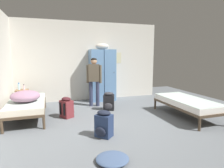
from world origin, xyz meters
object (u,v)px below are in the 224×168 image
Objects in this scene: person_traveler at (94,77)px; bed_left_rear at (27,104)px; backpack_black at (109,102)px; bed_right at (187,103)px; clothes_pile_denim at (112,159)px; water_bottle at (19,87)px; backpack_navy at (104,124)px; backpack_maroon at (67,108)px; locker_bank at (102,74)px; bedding_heap at (25,96)px; shelf_unit at (22,97)px; lotion_bottle at (24,87)px.

bed_left_rear is at bearing -160.90° from person_traveler.
bed_left_rear is at bearing -177.97° from backpack_black.
bed_right is 3.03m from clothes_pile_denim.
water_bottle reaches higher than backpack_navy.
water_bottle is at bearing 131.81° from backpack_maroon.
bed_left_rear is 3.45× the size of backpack_maroon.
backpack_navy is 1.63m from backpack_maroon.
backpack_navy is at bearing -105.20° from locker_bank.
backpack_navy is at bearing -98.79° from person_traveler.
bedding_heap is at bearing -147.89° from locker_bank.
backpack_maroon is 1.00× the size of backpack_black.
bedding_heap is 1.28× the size of backpack_maroon.
shelf_unit is at bearing -14.04° from water_bottle.
locker_bank is 2.26m from backpack_maroon.
backpack_maroon reaches higher than bed_left_rear.
locker_bank reaches higher than lotion_bottle.
locker_bank is 3.76× the size of backpack_navy.
bed_left_rear is 3.62× the size of clothes_pile_denim.
water_bottle is at bearing 165.96° from shelf_unit.
bed_left_rear is 2.36m from backpack_navy.
locker_bank is 2.78m from water_bottle.
backpack_black is (2.52, -1.16, -0.09)m from shelf_unit.
backpack_maroon is at bearing -12.68° from bed_left_rear.
person_traveler is 6.94× the size of water_bottle.
backpack_black is at bearing 69.51° from backpack_navy.
locker_bank reaches higher than bed_right.
backpack_navy is (-0.84, -3.11, -0.71)m from locker_bank.
person_traveler is at bearing 81.21° from backpack_navy.
locker_bank is 1.32× the size of person_traveler.
clothes_pile_denim is at bearing -106.37° from backpack_black.
bedding_heap is 1.28× the size of backpack_navy.
bed_left_rear is (-2.43, -1.37, -0.59)m from locker_bank.
backpack_black reaches higher than clothes_pile_denim.
locker_bank reaches higher than clothes_pile_denim.
bedding_heap is 4.01× the size of lotion_bottle.
backpack_maroon is 2.51m from clothes_pile_denim.
bed_left_rear is (0.25, -1.24, 0.04)m from shelf_unit.
person_traveler is 8.89× the size of lotion_bottle.
shelf_unit reaches higher than clothes_pile_denim.
bedding_heap is 1.07m from backpack_maroon.
backpack_navy is at bearing -167.79° from bed_right.
clothes_pile_denim is (1.46, -2.52, -0.58)m from bedding_heap.
shelf_unit is 1.04× the size of backpack_black.
person_traveler is (-2.12, 1.88, 0.56)m from bed_right.
bed_right is (4.33, -2.44, 0.04)m from shelf_unit.
clothes_pile_denim is at bearing -61.50° from bed_left_rear.
bedding_heap is 1.35× the size of clothes_pile_denim.
backpack_maroon is at bearing -48.19° from water_bottle.
water_bottle is at bearing 104.71° from bed_left_rear.
bed_left_rear is at bearing -75.29° from water_bottle.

